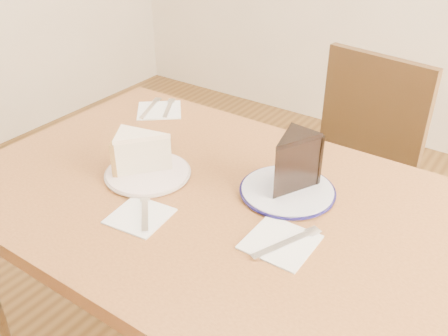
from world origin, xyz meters
TOP-DOWN VIEW (x-y plane):
  - table at (0.00, 0.00)m, footprint 1.20×0.80m
  - chair_far at (0.11, 0.63)m, footprint 0.51×0.51m
  - plate_cream at (-0.17, -0.02)m, footprint 0.21×0.21m
  - plate_navy at (0.15, 0.11)m, footprint 0.22×0.22m
  - carrot_cake at (-0.19, -0.01)m, footprint 0.16×0.15m
  - chocolate_cake at (0.15, 0.11)m, footprint 0.10×0.13m
  - napkin_cream at (-0.07, -0.16)m, footprint 0.13×0.13m
  - napkin_navy at (0.23, -0.06)m, footprint 0.14×0.14m
  - napkin_spare at (-0.41, 0.29)m, footprint 0.19×0.19m
  - fork_cream at (-0.07, -0.15)m, footprint 0.10×0.11m
  - knife_navy at (0.24, -0.07)m, footprint 0.08×0.16m
  - fork_spare at (-0.39, 0.31)m, footprint 0.08×0.13m
  - knife_spare at (-0.44, 0.28)m, footprint 0.07×0.15m

SIDE VIEW (x-z plane):
  - chair_far at x=0.11m, z-range 0.05..0.95m
  - table at x=0.00m, z-range 0.28..1.03m
  - napkin_cream at x=-0.07m, z-range 0.75..0.75m
  - napkin_navy at x=0.23m, z-range 0.75..0.75m
  - napkin_spare at x=-0.41m, z-range 0.75..0.75m
  - plate_cream at x=-0.17m, z-range 0.75..0.76m
  - plate_navy at x=0.15m, z-range 0.75..0.76m
  - fork_cream at x=-0.07m, z-range 0.75..0.76m
  - knife_navy at x=0.24m, z-range 0.75..0.76m
  - fork_spare at x=-0.39m, z-range 0.75..0.76m
  - knife_spare at x=-0.44m, z-range 0.75..0.76m
  - carrot_cake at x=-0.19m, z-range 0.76..0.85m
  - chocolate_cake at x=0.15m, z-range 0.76..0.89m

